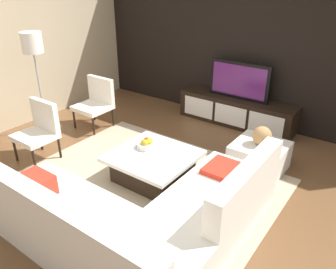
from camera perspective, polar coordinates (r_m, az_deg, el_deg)
The scene contains 14 objects.
ground_plane at distance 4.48m, azimuth -2.24°, elevation -8.49°, with size 14.00×14.00×0.00m, color brown.
feature_wall_back at distance 6.14m, azimuth 13.79°, elevation 14.75°, with size 6.40×0.12×2.80m, color black.
side_wall_left at distance 6.41m, azimuth -25.12°, elevation 13.54°, with size 0.12×5.20×2.80m, color #C6B28E.
area_rug at distance 4.53m, azimuth -3.25°, elevation -8.00°, with size 3.29×2.46×0.01m, color tan.
media_console at distance 6.19m, azimuth 11.54°, elevation 3.91°, with size 2.12×0.49×0.50m.
television at distance 6.00m, azimuth 12.03°, elevation 8.98°, with size 1.10×0.06×0.65m.
sectional_couch at distance 3.50m, azimuth -4.89°, elevation -14.14°, with size 2.39×2.30×0.84m.
coffee_table at distance 4.49m, azimuth -2.51°, elevation -5.35°, with size 1.05×1.01×0.38m.
accent_chair_near at distance 5.22m, azimuth -21.05°, elevation 1.14°, with size 0.54×0.51×0.87m.
floor_lamp at distance 5.78m, azimuth -22.05°, elevation 13.33°, with size 0.32×0.32×1.70m.
ottoman at distance 4.86m, azimuth 15.26°, elevation -3.72°, with size 0.70×0.70×0.40m, color white.
fruit_bowl at distance 4.54m, azimuth -3.59°, elevation -1.60°, with size 0.28×0.28×0.14m.
accent_chair_far at distance 6.06m, azimuth -12.14°, elevation 5.76°, with size 0.57×0.55×0.87m.
decorative_ball at distance 4.71m, azimuth 15.73°, elevation -0.22°, with size 0.26×0.26×0.26m, color #AD8451.
Camera 1 is at (2.30, -2.87, 2.56)m, focal length 35.75 mm.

